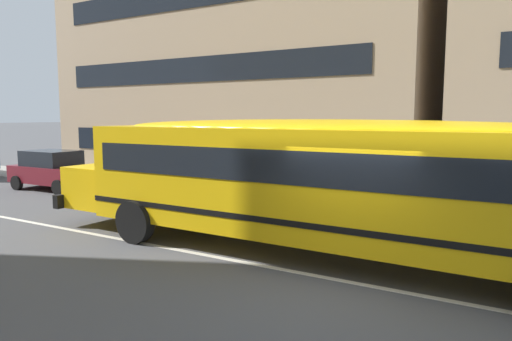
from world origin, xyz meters
TOP-DOWN VIEW (x-y plane):
  - ground_plane at (0.00, 0.00)m, footprint 400.00×400.00m
  - sidewalk_far at (0.00, 7.10)m, footprint 120.00×3.00m
  - lane_centreline at (0.00, 0.00)m, footprint 110.00×0.16m
  - school_bus at (-1.27, 1.21)m, footprint 13.49×3.26m
  - parked_car_maroon_near_corner at (-14.40, 4.27)m, footprint 3.94×1.96m
  - apartment_block_far_left at (-10.20, 13.15)m, footprint 18.87×9.14m

SIDE VIEW (x-z plane):
  - ground_plane at x=0.00m, z-range 0.00..0.00m
  - lane_centreline at x=0.00m, z-range 0.00..0.01m
  - sidewalk_far at x=0.00m, z-range 0.00..0.01m
  - parked_car_maroon_near_corner at x=-14.40m, z-range 0.02..1.66m
  - school_bus at x=-1.27m, z-range 0.28..3.29m
  - apartment_block_far_left at x=-10.20m, z-range 0.00..13.30m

